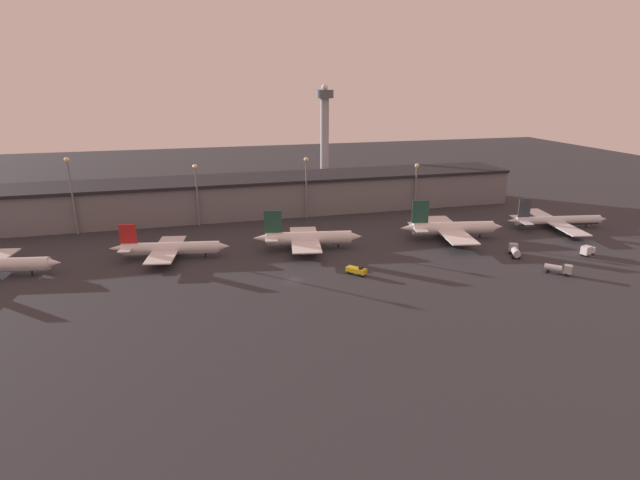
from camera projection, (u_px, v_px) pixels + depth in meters
The scene contains 15 objects.
ground at pixel (293, 280), 140.24m from camera, with size 600.00×600.00×0.00m, color #2D2D33.
terminal_building at pixel (255, 195), 208.29m from camera, with size 224.68×25.49×15.32m.
airplane_1 at pixel (170, 248), 156.64m from camera, with size 37.38×27.80×11.44m.
airplane_2 at pixel (308, 238), 164.95m from camera, with size 36.46×29.21×13.51m.
airplane_3 at pixel (452, 228), 175.84m from camera, with size 37.36×36.01×14.17m.
airplane_4 at pixel (556, 221), 188.77m from camera, with size 39.31×38.49×11.71m.
service_vehicle_1 at pixel (587, 250), 159.36m from camera, with size 5.30×3.55×3.29m.
service_vehicle_2 at pixel (356, 270), 143.98m from camera, with size 5.65×5.97×2.84m.
service_vehicle_3 at pixel (559, 269), 144.30m from camera, with size 6.53×6.64×3.16m.
service_vehicle_4 at pixel (515, 251), 159.09m from camera, with size 5.28×7.79×3.29m.
lamp_post_0 at pixel (71, 187), 177.01m from camera, with size 1.80×1.80×28.02m.
lamp_post_1 at pixel (197, 187), 188.34m from camera, with size 1.80×1.80×23.81m.
lamp_post_2 at pixel (306, 180), 198.66m from camera, with size 1.80×1.80×24.70m.
lamp_post_3 at pixel (416, 180), 211.17m from camera, with size 1.80×1.80×20.27m.
control_tower at pixel (325, 129), 255.64m from camera, with size 9.00×9.00×51.71m.
Camera 1 is at (-26.24, -127.52, 53.89)m, focal length 28.00 mm.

